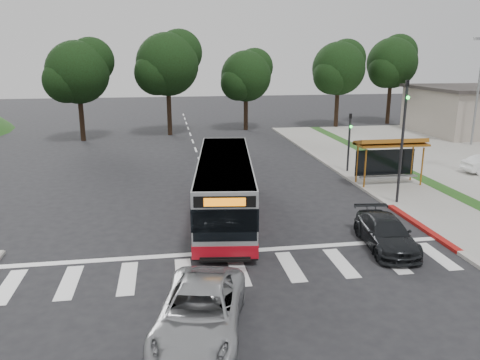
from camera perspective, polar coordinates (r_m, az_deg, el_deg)
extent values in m
plane|color=black|center=(22.19, -2.24, -5.35)|extent=(140.00, 140.00, 0.00)
cube|color=gray|center=(32.57, 15.54, 0.87)|extent=(4.00, 40.00, 0.12)
cube|color=#9E9991|center=(31.80, 12.26, 0.77)|extent=(0.30, 40.00, 0.15)
cube|color=maroon|center=(23.19, 21.17, -5.29)|extent=(0.32, 6.00, 0.15)
cube|color=silver|center=(17.63, -0.23, -10.93)|extent=(18.00, 2.60, 0.01)
cylinder|color=#9E5E1A|center=(28.30, 15.00, 1.33)|extent=(0.10, 0.10, 2.30)
cylinder|color=#9E5E1A|center=(29.94, 21.31, 1.54)|extent=(0.10, 0.10, 2.30)
cylinder|color=#9E5E1A|center=(29.37, 14.06, 1.88)|extent=(0.10, 0.10, 2.30)
cylinder|color=#9E5E1A|center=(30.95, 20.21, 2.06)|extent=(0.10, 0.10, 2.30)
cube|color=#9E5E1A|center=(29.34, 17.92, 4.18)|extent=(4.20, 1.60, 0.12)
cube|color=#9E5E1A|center=(29.35, 17.90, 4.49)|extent=(4.20, 1.32, 0.51)
cube|color=black|center=(30.10, 17.23, 2.07)|extent=(3.80, 0.06, 1.60)
cube|color=gray|center=(29.75, 17.62, 0.40)|extent=(3.60, 0.40, 0.08)
cylinder|color=black|center=(25.62, 19.14, 4.14)|extent=(0.14, 0.14, 6.50)
imported|color=black|center=(25.28, 19.67, 10.27)|extent=(0.16, 0.20, 1.00)
sphere|color=#19E533|center=(25.15, 19.80, 9.43)|extent=(0.18, 0.18, 0.18)
cylinder|color=black|center=(32.07, 13.13, 4.36)|extent=(0.14, 0.14, 4.00)
imported|color=black|center=(31.83, 13.29, 7.01)|extent=(0.16, 0.20, 1.00)
sphere|color=#19E533|center=(31.72, 13.38, 6.34)|extent=(0.18, 0.18, 0.18)
cylinder|color=gray|center=(45.31, 27.00, 9.48)|extent=(0.18, 0.18, 9.00)
cube|color=gray|center=(44.90, 27.09, 15.09)|extent=(0.80, 0.35, 0.22)
cylinder|color=black|center=(52.32, 11.70, 8.78)|extent=(0.44, 0.44, 4.40)
sphere|color=black|center=(52.06, 11.94, 13.16)|extent=(5.60, 5.60, 5.60)
sphere|color=black|center=(53.23, 12.83, 14.22)|extent=(4.20, 4.20, 4.20)
sphere|color=black|center=(51.09, 11.12, 12.38)|extent=(3.92, 3.92, 3.92)
cylinder|color=black|center=(56.94, 17.68, 9.00)|extent=(0.44, 0.44, 4.84)
sphere|color=black|center=(56.70, 18.04, 13.41)|extent=(5.60, 5.60, 5.60)
sphere|color=black|center=(57.95, 18.76, 14.47)|extent=(4.20, 4.20, 4.20)
sphere|color=black|center=(55.66, 17.38, 12.65)|extent=(3.92, 3.92, 3.92)
cylinder|color=black|center=(46.96, -8.63, 8.38)|extent=(0.44, 0.44, 4.84)
sphere|color=black|center=(46.67, -8.84, 13.76)|extent=(6.00, 6.00, 6.00)
sphere|color=black|center=(47.59, -7.42, 15.15)|extent=(4.50, 4.50, 4.50)
sphere|color=black|center=(45.94, -10.14, 12.72)|extent=(4.20, 4.20, 4.20)
cylinder|color=black|center=(49.72, 0.71, 8.40)|extent=(0.44, 0.44, 3.96)
sphere|color=black|center=(49.43, 0.72, 12.55)|extent=(5.20, 5.20, 5.20)
sphere|color=black|center=(50.36, 1.77, 13.61)|extent=(3.90, 3.90, 3.90)
sphere|color=black|center=(48.68, -0.22, 11.77)|extent=(3.64, 3.64, 3.64)
cylinder|color=black|center=(45.63, -18.75, 7.29)|extent=(0.44, 0.44, 4.40)
sphere|color=black|center=(45.32, -19.19, 12.30)|extent=(5.60, 5.60, 5.60)
sphere|color=black|center=(45.95, -17.71, 13.70)|extent=(4.20, 4.20, 4.20)
sphere|color=black|center=(44.83, -20.51, 11.27)|extent=(3.92, 3.92, 3.92)
imported|color=silver|center=(18.27, -4.16, -6.64)|extent=(0.76, 0.53, 1.98)
imported|color=black|center=(20.27, 17.34, -6.18)|extent=(2.23, 4.50, 1.26)
imported|color=#A0A2A5|center=(13.76, -4.88, -15.73)|extent=(3.39, 5.45, 1.40)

